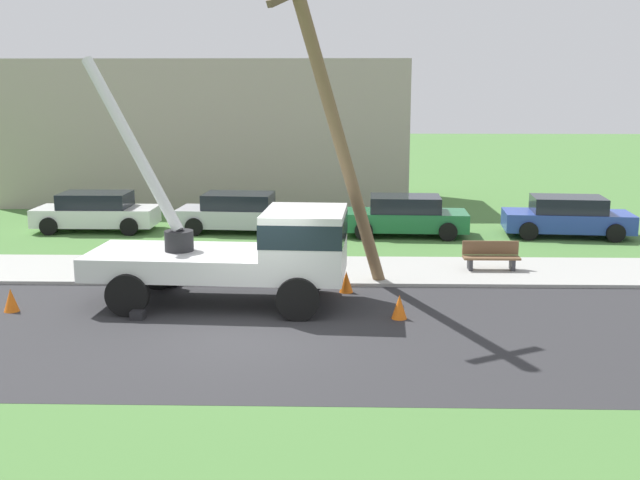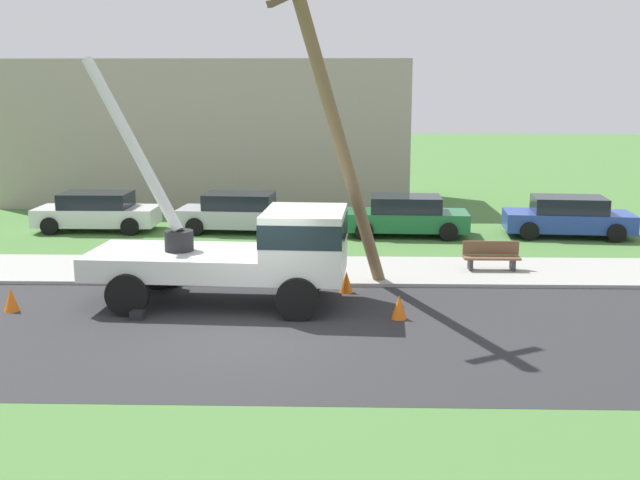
% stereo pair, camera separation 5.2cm
% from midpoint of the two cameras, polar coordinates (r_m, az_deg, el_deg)
% --- Properties ---
extents(ground_plane, '(120.00, 120.00, 0.00)m').
position_cam_midpoint_polar(ground_plane, '(28.08, -2.26, 0.78)').
color(ground_plane, '#477538').
extents(road_asphalt, '(80.00, 7.68, 0.01)m').
position_cam_midpoint_polar(road_asphalt, '(16.49, -5.03, -6.96)').
color(road_asphalt, '#2B2B2D').
rests_on(road_asphalt, ground).
extents(sidewalk_strip, '(80.00, 3.27, 0.10)m').
position_cam_midpoint_polar(sidewalk_strip, '(21.71, -3.40, -2.29)').
color(sidewalk_strip, '#9E9E99').
rests_on(sidewalk_strip, ground).
extents(utility_truck, '(6.75, 3.21, 5.98)m').
position_cam_midpoint_polar(utility_truck, '(18.26, -5.11, -0.58)').
color(utility_truck, silver).
rests_on(utility_truck, ground).
extents(leaning_utility_pole, '(2.98, 3.02, 8.45)m').
position_cam_midpoint_polar(leaning_utility_pole, '(18.66, 1.22, 8.74)').
color(leaning_utility_pole, brown).
rests_on(leaning_utility_pole, ground).
extents(traffic_cone_ahead, '(0.36, 0.36, 0.56)m').
position_cam_midpoint_polar(traffic_cone_ahead, '(17.38, 6.09, -5.06)').
color(traffic_cone_ahead, orange).
rests_on(traffic_cone_ahead, ground).
extents(traffic_cone_behind, '(0.36, 0.36, 0.56)m').
position_cam_midpoint_polar(traffic_cone_behind, '(19.28, -22.26, -4.21)').
color(traffic_cone_behind, orange).
rests_on(traffic_cone_behind, ground).
extents(traffic_cone_curbside, '(0.36, 0.36, 0.56)m').
position_cam_midpoint_polar(traffic_cone_curbside, '(19.48, 2.08, -3.18)').
color(traffic_cone_curbside, orange).
rests_on(traffic_cone_curbside, ground).
extents(parked_sedan_white, '(4.40, 2.03, 1.42)m').
position_cam_midpoint_polar(parked_sedan_white, '(29.00, -16.47, 2.08)').
color(parked_sedan_white, silver).
rests_on(parked_sedan_white, ground).
extents(parked_sedan_silver, '(4.52, 2.23, 1.42)m').
position_cam_midpoint_polar(parked_sedan_silver, '(27.75, -6.06, 2.08)').
color(parked_sedan_silver, '#B7B7BF').
rests_on(parked_sedan_silver, ground).
extents(parked_sedan_green, '(4.48, 2.15, 1.42)m').
position_cam_midpoint_polar(parked_sedan_green, '(27.06, 6.54, 1.83)').
color(parked_sedan_green, '#1E6638').
rests_on(parked_sedan_green, ground).
extents(parked_sedan_blue, '(4.55, 2.29, 1.42)m').
position_cam_midpoint_polar(parked_sedan_blue, '(28.12, 18.31, 1.69)').
color(parked_sedan_blue, '#263F99').
rests_on(parked_sedan_blue, ground).
extents(park_bench, '(1.60, 0.45, 0.90)m').
position_cam_midpoint_polar(park_bench, '(22.03, 12.90, -1.26)').
color(park_bench, brown).
rests_on(park_bench, ground).
extents(lowrise_building_backdrop, '(18.00, 6.00, 6.40)m').
position_cam_midpoint_polar(lowrise_building_backdrop, '(35.69, -8.21, 8.13)').
color(lowrise_building_backdrop, '#A5998C').
rests_on(lowrise_building_backdrop, ground).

